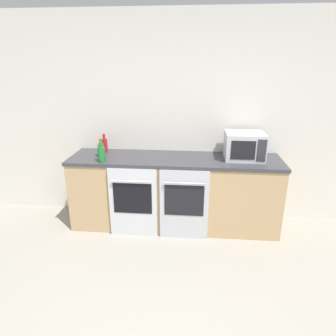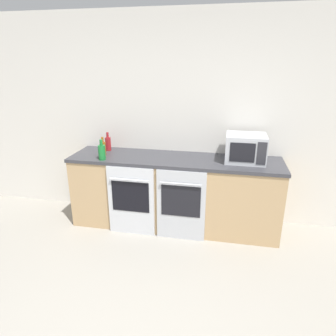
% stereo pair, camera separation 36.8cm
% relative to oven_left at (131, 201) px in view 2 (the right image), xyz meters
% --- Properties ---
extents(wall_back, '(10.00, 0.06, 2.60)m').
position_rel_oven_left_xyz_m(wall_back, '(0.47, 0.67, 0.86)').
color(wall_back, silver).
rests_on(wall_back, ground_plane).
extents(counter_back, '(2.57, 0.65, 0.90)m').
position_rel_oven_left_xyz_m(counter_back, '(0.47, 0.33, 0.01)').
color(counter_back, tan).
rests_on(counter_back, ground_plane).
extents(oven_left, '(0.57, 0.06, 0.86)m').
position_rel_oven_left_xyz_m(oven_left, '(0.00, 0.00, 0.00)').
color(oven_left, silver).
rests_on(oven_left, ground_plane).
extents(oven_right, '(0.57, 0.06, 0.86)m').
position_rel_oven_left_xyz_m(oven_right, '(0.60, 0.00, 0.00)').
color(oven_right, '#B7BABF').
rests_on(oven_right, ground_plane).
extents(microwave, '(0.45, 0.39, 0.32)m').
position_rel_oven_left_xyz_m(microwave, '(1.29, 0.37, 0.62)').
color(microwave, '#B7BABF').
rests_on(microwave, counter_back).
extents(bottle_red, '(0.08, 0.08, 0.24)m').
position_rel_oven_left_xyz_m(bottle_red, '(-0.45, 0.48, 0.56)').
color(bottle_red, maroon).
rests_on(bottle_red, counter_back).
extents(bottle_amber, '(0.07, 0.07, 0.23)m').
position_rel_oven_left_xyz_m(bottle_amber, '(-0.43, 0.27, 0.55)').
color(bottle_amber, '#8C5114').
rests_on(bottle_amber, counter_back).
extents(bottle_green, '(0.08, 0.08, 0.24)m').
position_rel_oven_left_xyz_m(bottle_green, '(-0.37, 0.10, 0.56)').
color(bottle_green, '#19722D').
rests_on(bottle_green, counter_back).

